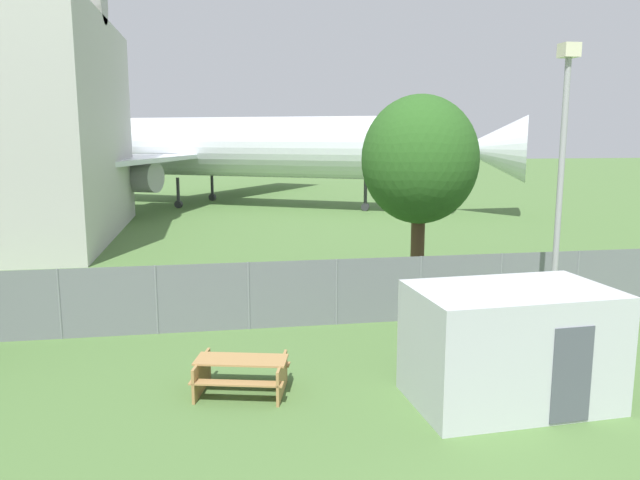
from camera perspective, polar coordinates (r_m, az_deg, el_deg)
perimeter_fence at (r=18.17m, az=1.53°, el=-4.78°), size 56.07×0.07×1.95m
airplane at (r=49.08m, az=-10.00°, el=8.34°), size 43.01×35.12×13.38m
portable_cabin at (r=13.61m, az=16.98°, el=-9.20°), size 4.15×2.69×2.43m
picnic_bench_near_cabin at (r=13.80m, az=-7.19°, el=-11.81°), size 2.23×1.83×0.76m
tree_near_hangar at (r=21.63m, az=9.11°, el=7.20°), size 3.98×3.98×6.83m
light_mast at (r=17.78m, az=21.23°, el=6.64°), size 0.44×0.44×7.81m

